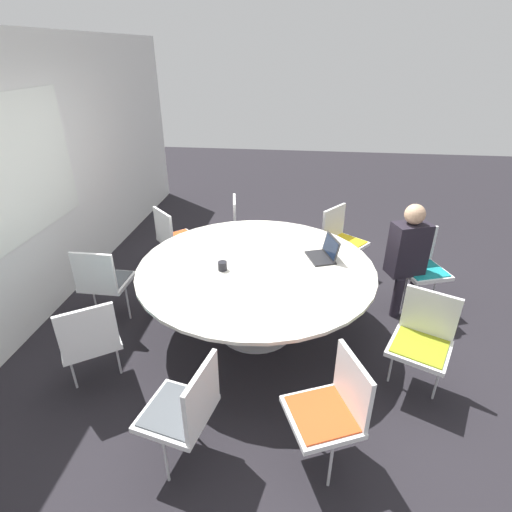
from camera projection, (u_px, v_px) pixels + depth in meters
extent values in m
plane|color=black|center=(256.00, 329.00, 4.05)|extent=(16.00, 16.00, 0.00)
cube|color=silver|center=(15.00, 193.00, 3.66)|extent=(8.00, 0.06, 2.70)
cube|color=white|center=(13.00, 171.00, 3.56)|extent=(1.80, 0.01, 1.30)
cylinder|color=#B7B7BC|center=(256.00, 328.00, 4.04)|extent=(0.76, 0.76, 0.02)
cylinder|color=#B7B7BC|center=(256.00, 299.00, 3.88)|extent=(0.16, 0.16, 0.68)
cylinder|color=silver|center=(256.00, 267.00, 3.71)|extent=(2.20, 2.20, 0.03)
cube|color=white|center=(424.00, 272.00, 4.20)|extent=(0.54, 0.56, 0.04)
cube|color=teal|center=(424.00, 270.00, 4.19)|extent=(0.48, 0.49, 0.01)
cube|color=white|center=(417.00, 245.00, 4.27)|extent=(0.17, 0.40, 0.40)
cylinder|color=silver|center=(434.00, 288.00, 4.35)|extent=(0.02, 0.02, 0.42)
cylinder|color=silver|center=(404.00, 292.00, 4.27)|extent=(0.02, 0.02, 0.42)
cube|color=white|center=(345.00, 244.00, 4.79)|extent=(0.61, 0.60, 0.04)
cube|color=gold|center=(345.00, 242.00, 4.78)|extent=(0.53, 0.53, 0.01)
cube|color=white|center=(334.00, 223.00, 4.81)|extent=(0.35, 0.28, 0.40)
cylinder|color=silver|center=(352.00, 256.00, 5.01)|extent=(0.02, 0.02, 0.42)
cylinder|color=silver|center=(335.00, 266.00, 4.78)|extent=(0.02, 0.02, 0.42)
cube|color=white|center=(250.00, 229.00, 5.18)|extent=(0.51, 0.49, 0.04)
cube|color=#4C5156|center=(250.00, 227.00, 5.17)|extent=(0.45, 0.43, 0.01)
cube|color=white|center=(235.00, 214.00, 5.07)|extent=(0.42, 0.10, 0.40)
cylinder|color=silver|center=(250.00, 239.00, 5.45)|extent=(0.02, 0.02, 0.42)
cylinder|color=silver|center=(251.00, 251.00, 5.13)|extent=(0.02, 0.02, 0.42)
cube|color=white|center=(180.00, 240.00, 4.90)|extent=(0.61, 0.61, 0.04)
cube|color=#E04C1E|center=(180.00, 238.00, 4.89)|extent=(0.54, 0.54, 0.01)
cube|color=white|center=(164.00, 227.00, 4.69)|extent=(0.32, 0.32, 0.40)
cylinder|color=silver|center=(175.00, 251.00, 5.13)|extent=(0.02, 0.02, 0.42)
cylinder|color=silver|center=(189.00, 262.00, 4.88)|extent=(0.02, 0.02, 0.42)
cube|color=white|center=(107.00, 282.00, 4.02)|extent=(0.43, 0.45, 0.04)
cube|color=#4C5156|center=(107.00, 279.00, 4.01)|extent=(0.37, 0.39, 0.01)
cube|color=white|center=(94.00, 272.00, 3.75)|extent=(0.04, 0.42, 0.40)
cylinder|color=silver|center=(95.00, 299.00, 4.15)|extent=(0.02, 0.02, 0.42)
cylinder|color=silver|center=(128.00, 302.00, 4.11)|extent=(0.02, 0.02, 0.42)
cube|color=white|center=(90.00, 340.00, 3.22)|extent=(0.60, 0.60, 0.04)
cube|color=teal|center=(89.00, 338.00, 3.21)|extent=(0.52, 0.53, 0.01)
cube|color=white|center=(88.00, 332.00, 2.97)|extent=(0.26, 0.36, 0.40)
cylinder|color=silver|center=(72.00, 369.00, 3.25)|extent=(0.02, 0.02, 0.42)
cylinder|color=silver|center=(118.00, 355.00, 3.40)|extent=(0.02, 0.02, 0.42)
cube|color=white|center=(177.00, 413.00, 2.58)|extent=(0.52, 0.51, 0.04)
cube|color=#4C5156|center=(177.00, 410.00, 2.57)|extent=(0.46, 0.45, 0.01)
cube|color=white|center=(202.00, 396.00, 2.42)|extent=(0.41, 0.12, 0.40)
cylinder|color=silver|center=(166.00, 459.00, 2.54)|extent=(0.02, 0.02, 0.42)
cylinder|color=silver|center=(193.00, 416.00, 2.84)|extent=(0.02, 0.02, 0.42)
cube|color=white|center=(321.00, 416.00, 2.55)|extent=(0.57, 0.56, 0.04)
cube|color=#E04C1E|center=(322.00, 414.00, 2.54)|extent=(0.50, 0.49, 0.01)
cube|color=white|center=(353.00, 385.00, 2.50)|extent=(0.40, 0.19, 0.40)
cylinder|color=silver|center=(331.00, 464.00, 2.51)|extent=(0.02, 0.02, 0.42)
cylinder|color=silver|center=(308.00, 419.00, 2.81)|extent=(0.02, 0.02, 0.42)
cube|color=white|center=(419.00, 349.00, 3.13)|extent=(0.57, 0.58, 0.04)
cube|color=olive|center=(420.00, 346.00, 3.12)|extent=(0.50, 0.51, 0.01)
cube|color=white|center=(430.00, 313.00, 3.17)|extent=(0.21, 0.39, 0.40)
cylinder|color=silver|center=(437.00, 379.00, 3.15)|extent=(0.02, 0.02, 0.42)
cylinder|color=silver|center=(392.00, 362.00, 3.32)|extent=(0.02, 0.02, 0.42)
cylinder|color=#231E28|center=(413.00, 295.00, 4.18)|extent=(0.10, 0.10, 0.46)
cylinder|color=#231E28|center=(397.00, 297.00, 4.15)|extent=(0.10, 0.10, 0.46)
cube|color=#231E28|center=(408.00, 249.00, 4.02)|extent=(0.33, 0.41, 0.55)
sphere|color=tan|center=(415.00, 214.00, 3.85)|extent=(0.20, 0.20, 0.20)
cube|color=#232326|center=(320.00, 258.00, 3.83)|extent=(0.36, 0.31, 0.02)
cube|color=#232326|center=(331.00, 247.00, 3.80)|extent=(0.30, 0.15, 0.20)
cube|color=black|center=(331.00, 247.00, 3.80)|extent=(0.27, 0.13, 0.17)
cylinder|color=black|center=(222.00, 266.00, 3.61)|extent=(0.08, 0.08, 0.08)
cube|color=black|center=(217.00, 245.00, 5.45)|extent=(0.36, 0.16, 0.28)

